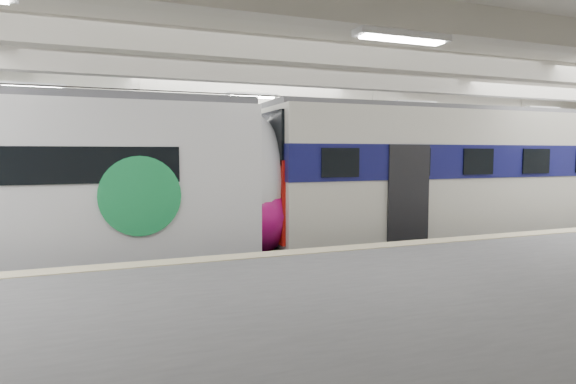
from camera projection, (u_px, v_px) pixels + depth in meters
name	position (u px, v px, depth m)	size (l,w,h in m)	color
station_hall	(298.00, 150.00, 11.45)	(36.00, 24.00, 5.75)	black
modern_emu	(30.00, 194.00, 11.03)	(14.06, 2.90, 4.52)	silver
older_rer	(469.00, 177.00, 15.54)	(13.91, 3.07, 4.57)	beige
far_train	(60.00, 175.00, 16.21)	(14.84, 3.15, 4.70)	silver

